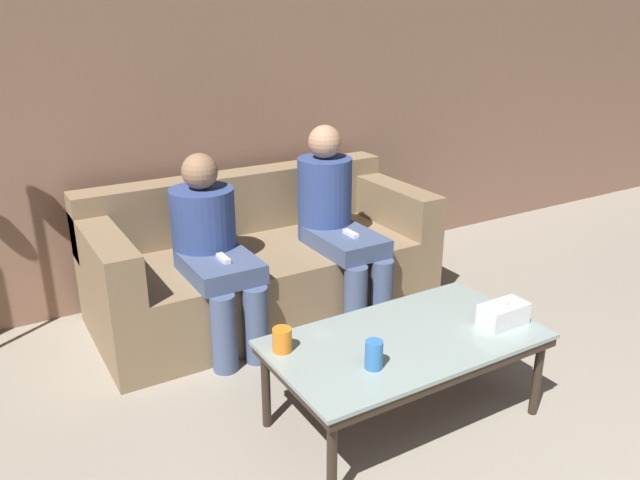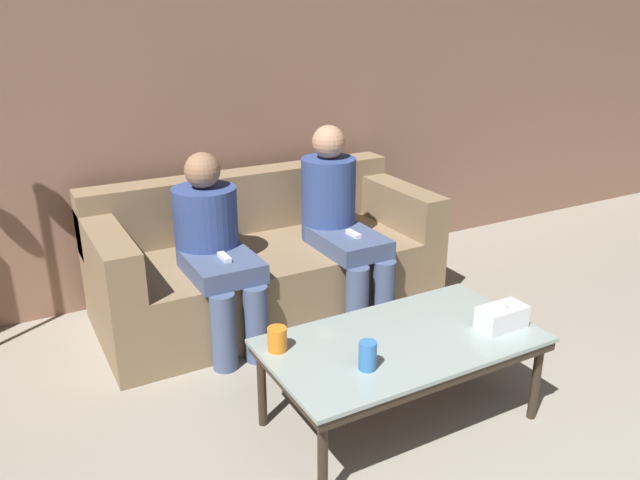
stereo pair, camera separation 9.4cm
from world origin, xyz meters
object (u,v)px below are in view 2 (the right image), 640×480
object	(u,v)px
coffee_table	(402,347)
tissue_box	(502,317)
couch	(265,262)
seated_person_mid_left	(338,217)
cup_near_right	(368,356)
seated_person_left_end	(214,244)
cup_near_left	(277,339)

from	to	relation	value
coffee_table	tissue_box	distance (m)	0.47
couch	seated_person_mid_left	world-z (taller)	seated_person_mid_left
coffee_table	cup_near_right	distance (m)	0.31
seated_person_mid_left	seated_person_left_end	bearing A→B (deg)	179.39
seated_person_mid_left	tissue_box	bearing A→B (deg)	-85.11
couch	cup_near_right	bearing A→B (deg)	-98.26
cup_near_right	seated_person_mid_left	world-z (taller)	seated_person_mid_left
cup_near_right	seated_person_mid_left	xyz separation A→B (m)	(0.60, 1.25, 0.11)
cup_near_left	cup_near_right	distance (m)	0.39
couch	seated_person_mid_left	distance (m)	0.53
couch	cup_near_right	size ratio (longest dim) A/B	17.04
cup_near_left	seated_person_left_end	distance (m)	0.96
cup_near_right	seated_person_left_end	world-z (taller)	seated_person_left_end
coffee_table	cup_near_left	size ratio (longest dim) A/B	11.64
cup_near_right	tissue_box	world-z (taller)	tissue_box
couch	cup_near_right	distance (m)	1.49
coffee_table	cup_near_right	size ratio (longest dim) A/B	10.11
cup_near_right	tissue_box	xyz separation A→B (m)	(0.71, -0.00, -0.01)
cup_near_left	cup_near_right	world-z (taller)	cup_near_right
coffee_table	seated_person_left_end	world-z (taller)	seated_person_left_end
couch	tissue_box	world-z (taller)	couch
cup_near_left	seated_person_left_end	xyz separation A→B (m)	(0.08, 0.95, 0.09)
tissue_box	seated_person_left_end	xyz separation A→B (m)	(-0.88, 1.26, 0.09)
couch	cup_near_left	bearing A→B (deg)	-111.59
couch	coffee_table	size ratio (longest dim) A/B	1.69
coffee_table	seated_person_left_end	distance (m)	1.22
seated_person_left_end	cup_near_right	bearing A→B (deg)	-82.10
coffee_table	tissue_box	xyz separation A→B (m)	(0.45, -0.13, 0.09)
cup_near_right	tissue_box	bearing A→B (deg)	-0.24
cup_near_left	cup_near_right	xyz separation A→B (m)	(0.25, -0.30, 0.01)
cup_near_left	tissue_box	size ratio (longest dim) A/B	0.47
couch	cup_near_left	distance (m)	1.27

